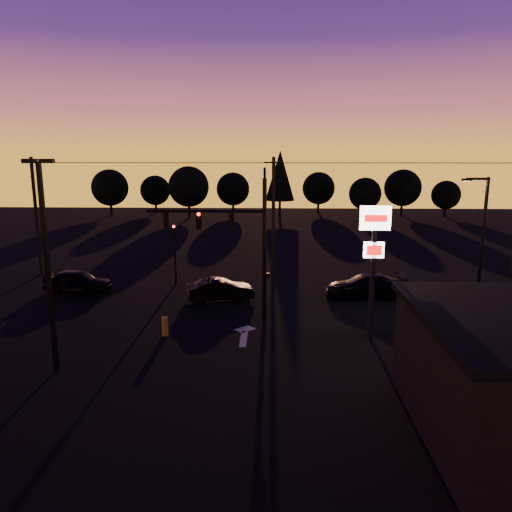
# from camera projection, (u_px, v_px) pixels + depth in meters

# --- Properties ---
(ground) EXTENTS (120.00, 120.00, 0.00)m
(ground) POSITION_uv_depth(u_px,v_px,m) (232.00, 346.00, 24.58)
(ground) COLOR black
(ground) RESTS_ON ground
(lane_arrow) EXTENTS (1.20, 3.10, 0.01)m
(lane_arrow) POSITION_uv_depth(u_px,v_px,m) (244.00, 334.00, 26.19)
(lane_arrow) COLOR beige
(lane_arrow) RESTS_ON ground
(traffic_signal_mast) EXTENTS (6.79, 0.52, 8.58)m
(traffic_signal_mast) POSITION_uv_depth(u_px,v_px,m) (235.00, 234.00, 27.46)
(traffic_signal_mast) COLOR black
(traffic_signal_mast) RESTS_ON ground
(secondary_signal) EXTENTS (0.30, 0.31, 4.35)m
(secondary_signal) POSITION_uv_depth(u_px,v_px,m) (175.00, 245.00, 35.37)
(secondary_signal) COLOR black
(secondary_signal) RESTS_ON ground
(parking_lot_light) EXTENTS (1.25, 0.30, 9.14)m
(parking_lot_light) POSITION_uv_depth(u_px,v_px,m) (46.00, 253.00, 20.79)
(parking_lot_light) COLOR black
(parking_lot_light) RESTS_ON ground
(pylon_sign) EXTENTS (1.50, 0.28, 6.80)m
(pylon_sign) POSITION_uv_depth(u_px,v_px,m) (374.00, 244.00, 24.80)
(pylon_sign) COLOR black
(pylon_sign) RESTS_ON ground
(streetlight) EXTENTS (1.55, 0.35, 8.00)m
(streetlight) POSITION_uv_depth(u_px,v_px,m) (481.00, 240.00, 28.59)
(streetlight) COLOR black
(streetlight) RESTS_ON ground
(utility_pole_0) EXTENTS (1.40, 0.26, 9.00)m
(utility_pole_0) POSITION_uv_depth(u_px,v_px,m) (36.00, 216.00, 37.82)
(utility_pole_0) COLOR black
(utility_pole_0) RESTS_ON ground
(utility_pole_1) EXTENTS (1.40, 0.26, 9.00)m
(utility_pole_1) POSITION_uv_depth(u_px,v_px,m) (273.00, 217.00, 37.25)
(utility_pole_1) COLOR black
(utility_pole_1) RESTS_ON ground
(power_wires) EXTENTS (36.00, 1.22, 0.07)m
(power_wires) POSITION_uv_depth(u_px,v_px,m) (274.00, 163.00, 36.42)
(power_wires) COLOR black
(power_wires) RESTS_ON ground
(bollard) EXTENTS (0.33, 0.33, 1.00)m
(bollard) POSITION_uv_depth(u_px,v_px,m) (165.00, 326.00, 25.92)
(bollard) COLOR #A89F1D
(bollard) RESTS_ON ground
(tree_0) EXTENTS (5.36, 5.36, 6.74)m
(tree_0) POSITION_uv_depth(u_px,v_px,m) (110.00, 188.00, 73.32)
(tree_0) COLOR black
(tree_0) RESTS_ON ground
(tree_1) EXTENTS (4.54, 4.54, 5.71)m
(tree_1) POSITION_uv_depth(u_px,v_px,m) (155.00, 190.00, 76.19)
(tree_1) COLOR black
(tree_1) RESTS_ON ground
(tree_2) EXTENTS (5.77, 5.78, 7.26)m
(tree_2) POSITION_uv_depth(u_px,v_px,m) (189.00, 187.00, 70.91)
(tree_2) COLOR black
(tree_2) RESTS_ON ground
(tree_3) EXTENTS (4.95, 4.95, 6.22)m
(tree_3) POSITION_uv_depth(u_px,v_px,m) (233.00, 189.00, 74.76)
(tree_3) COLOR black
(tree_3) RESTS_ON ground
(tree_4) EXTENTS (4.18, 4.18, 9.50)m
(tree_4) POSITION_uv_depth(u_px,v_px,m) (280.00, 175.00, 71.15)
(tree_4) COLOR black
(tree_4) RESTS_ON ground
(tree_5) EXTENTS (4.95, 4.95, 6.22)m
(tree_5) POSITION_uv_depth(u_px,v_px,m) (319.00, 188.00, 76.30)
(tree_5) COLOR black
(tree_5) RESTS_ON ground
(tree_6) EXTENTS (4.54, 4.54, 5.71)m
(tree_6) POSITION_uv_depth(u_px,v_px,m) (365.00, 194.00, 70.31)
(tree_6) COLOR black
(tree_6) RESTS_ON ground
(tree_7) EXTENTS (5.36, 5.36, 6.74)m
(tree_7) POSITION_uv_depth(u_px,v_px,m) (403.00, 188.00, 72.92)
(tree_7) COLOR black
(tree_7) RESTS_ON ground
(tree_8) EXTENTS (4.12, 4.12, 5.19)m
(tree_8) POSITION_uv_depth(u_px,v_px,m) (446.00, 195.00, 71.95)
(tree_8) COLOR black
(tree_8) RESTS_ON ground
(car_left) EXTENTS (4.76, 2.48, 1.55)m
(car_left) POSITION_uv_depth(u_px,v_px,m) (77.00, 281.00, 33.79)
(car_left) COLOR black
(car_left) RESTS_ON ground
(car_mid) EXTENTS (4.50, 2.50, 1.41)m
(car_mid) POSITION_uv_depth(u_px,v_px,m) (220.00, 290.00, 32.01)
(car_mid) COLOR black
(car_mid) RESTS_ON ground
(car_right) EXTENTS (5.26, 2.34, 1.50)m
(car_right) POSITION_uv_depth(u_px,v_px,m) (365.00, 286.00, 32.71)
(car_right) COLOR black
(car_right) RESTS_ON ground
(suv_parked) EXTENTS (2.24, 4.54, 1.24)m
(suv_parked) POSITION_uv_depth(u_px,v_px,m) (469.00, 370.00, 20.47)
(suv_parked) COLOR black
(suv_parked) RESTS_ON ground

